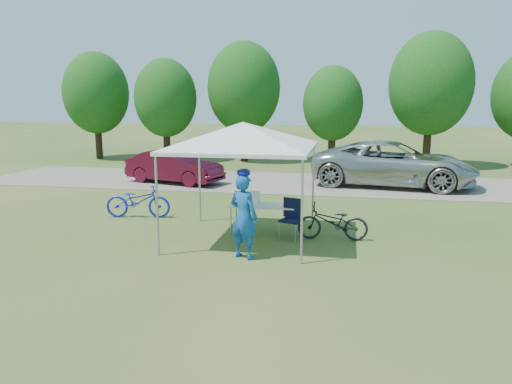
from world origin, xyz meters
TOP-DOWN VIEW (x-y plane):
  - ground at (0.00, 0.00)m, footprint 100.00×100.00m
  - gravel_strip at (0.00, 8.00)m, footprint 24.00×5.00m
  - canopy at (0.00, 0.00)m, footprint 4.53×4.53m
  - treeline at (-0.29, 14.05)m, footprint 24.89×4.28m
  - folding_table at (0.36, 0.79)m, footprint 1.65×0.69m
  - folding_chair at (1.10, 0.36)m, footprint 0.61×0.64m
  - cooler at (0.02, 0.79)m, footprint 0.43×0.29m
  - ice_cream_cup at (0.89, 0.74)m, footprint 0.08×0.08m
  - cyclist at (0.30, -1.34)m, footprint 0.75×0.64m
  - bike_blue at (-3.31, 1.60)m, footprint 1.85×0.87m
  - bike_dark at (2.05, 0.34)m, footprint 1.64×0.62m
  - minivan at (4.00, 8.02)m, footprint 6.32×3.62m
  - sedan at (-4.25, 7.15)m, footprint 4.08×2.36m

SIDE VIEW (x-z plane):
  - ground at x=0.00m, z-range 0.00..0.00m
  - gravel_strip at x=0.00m, z-range 0.00..0.02m
  - bike_dark at x=2.05m, z-range 0.00..0.85m
  - bike_blue at x=-3.31m, z-range 0.00..0.93m
  - folding_chair at x=1.10m, z-range 0.09..1.02m
  - folding_table at x=0.36m, z-range 0.30..0.97m
  - sedan at x=-4.25m, z-range 0.02..1.29m
  - ice_cream_cup at x=0.89m, z-range 0.68..0.74m
  - cooler at x=0.02m, z-range 0.68..0.99m
  - minivan at x=4.00m, z-range 0.02..1.68m
  - cyclist at x=0.30m, z-range 0.00..1.75m
  - canopy at x=0.00m, z-range 1.15..4.15m
  - treeline at x=-0.29m, z-range 0.38..6.68m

